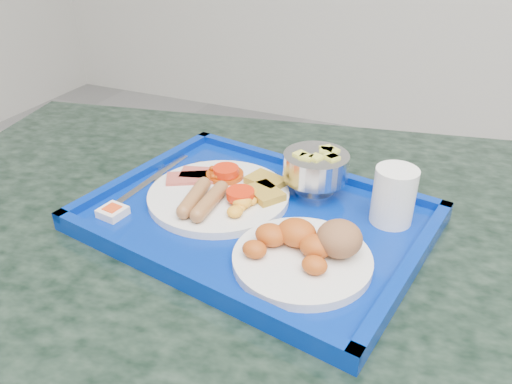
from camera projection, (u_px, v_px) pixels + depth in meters
table at (251, 309)px, 0.86m from camera, size 1.30×0.99×0.73m
tray at (256, 219)px, 0.75m from camera, size 0.53×0.43×0.03m
main_plate at (222, 193)px, 0.77m from camera, size 0.22×0.22×0.03m
bread_plate at (307, 250)px, 0.64m from camera, size 0.18×0.18×0.06m
fruit_bowl at (316, 167)px, 0.78m from camera, size 0.10×0.10×0.07m
juice_cup at (394, 194)px, 0.71m from camera, size 0.06×0.06×0.08m
spoon at (188, 171)px, 0.85m from camera, size 0.09×0.15×0.01m
knife at (154, 178)px, 0.84m from camera, size 0.02×0.19×0.00m
jam_packet at (113, 212)px, 0.74m from camera, size 0.04×0.04×0.01m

